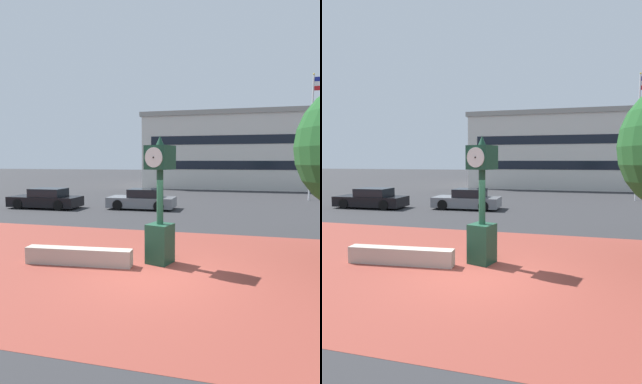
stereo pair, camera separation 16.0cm
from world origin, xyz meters
TOP-DOWN VIEW (x-y plane):
  - ground_plane at (0.00, 0.00)m, footprint 200.00×200.00m
  - plaza_brick_paving at (0.00, 0.73)m, footprint 44.00×9.46m
  - planter_wall at (-2.41, 0.36)m, footprint 3.22×0.65m
  - street_clock at (-0.13, 1.11)m, footprint 0.86×0.88m
  - car_street_mid at (-10.08, 10.64)m, footprint 4.60×1.95m
  - car_street_far at (-3.90, 11.75)m, footprint 4.25×1.99m
  - flagpole_primary at (7.49, 19.25)m, footprint 1.85×0.14m
  - civic_building at (2.22, 34.27)m, footprint 21.77×15.76m

SIDE VIEW (x-z plane):
  - ground_plane at x=0.00m, z-range 0.00..0.00m
  - plaza_brick_paving at x=0.00m, z-range 0.00..0.01m
  - planter_wall at x=-2.41m, z-range 0.00..0.50m
  - car_street_far at x=-3.90m, z-range -0.07..1.21m
  - car_street_mid at x=-10.08m, z-range -0.07..1.21m
  - street_clock at x=-0.13m, z-range -0.21..3.58m
  - civic_building at x=2.22m, z-range 0.01..8.30m
  - flagpole_primary at x=7.49m, z-range 0.94..10.54m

